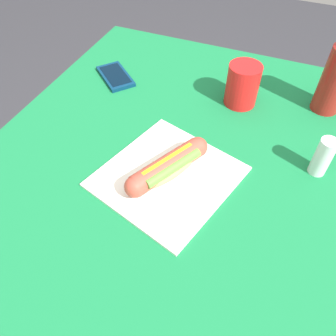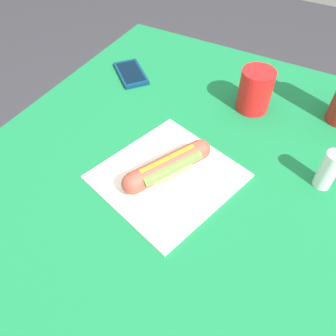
{
  "view_description": "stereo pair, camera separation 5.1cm",
  "coord_description": "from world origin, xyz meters",
  "px_view_note": "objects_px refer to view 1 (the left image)",
  "views": [
    {
      "loc": [
        0.48,
        0.17,
        1.29
      ],
      "look_at": [
        0.06,
        0.0,
        0.79
      ],
      "focal_mm": 35.74,
      "sensor_mm": 36.0,
      "label": 1
    },
    {
      "loc": [
        0.45,
        0.22,
        1.29
      ],
      "look_at": [
        0.06,
        0.0,
        0.79
      ],
      "focal_mm": 35.74,
      "sensor_mm": 36.0,
      "label": 2
    }
  ],
  "objects_px": {
    "drinking_cup": "(243,85)",
    "salt_shaker": "(323,157)",
    "cell_phone": "(115,76)",
    "hot_dog": "(168,167)"
  },
  "relations": [
    {
      "from": "drinking_cup",
      "to": "salt_shaker",
      "type": "bearing_deg",
      "value": 51.01
    },
    {
      "from": "hot_dog",
      "to": "drinking_cup",
      "type": "bearing_deg",
      "value": 166.53
    },
    {
      "from": "drinking_cup",
      "to": "cell_phone",
      "type": "bearing_deg",
      "value": -86.26
    },
    {
      "from": "drinking_cup",
      "to": "salt_shaker",
      "type": "xyz_separation_m",
      "value": [
        0.17,
        0.21,
        -0.01
      ]
    },
    {
      "from": "cell_phone",
      "to": "hot_dog",
      "type": "bearing_deg",
      "value": 44.33
    },
    {
      "from": "cell_phone",
      "to": "salt_shaker",
      "type": "xyz_separation_m",
      "value": [
        0.15,
        0.56,
        0.04
      ]
    },
    {
      "from": "cell_phone",
      "to": "salt_shaker",
      "type": "distance_m",
      "value": 0.58
    },
    {
      "from": "hot_dog",
      "to": "cell_phone",
      "type": "xyz_separation_m",
      "value": [
        -0.29,
        -0.28,
        -0.03
      ]
    },
    {
      "from": "cell_phone",
      "to": "drinking_cup",
      "type": "relative_size",
      "value": 1.34
    },
    {
      "from": "salt_shaker",
      "to": "cell_phone",
      "type": "bearing_deg",
      "value": -104.71
    }
  ]
}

